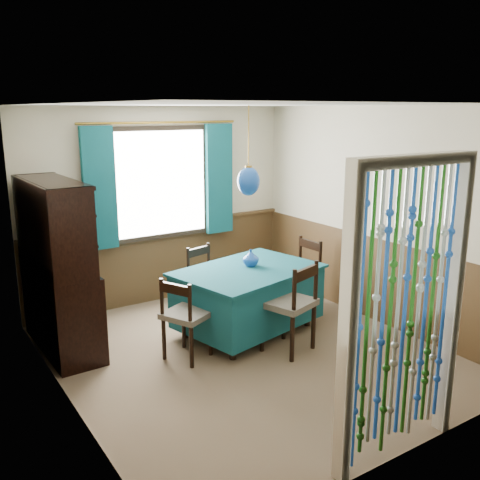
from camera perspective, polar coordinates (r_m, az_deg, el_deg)
floor at (r=5.65m, az=0.78°, el=-11.99°), size 4.00×4.00×0.00m
ceiling at (r=5.09m, az=0.87°, el=14.25°), size 4.00×4.00×0.00m
wall_back at (r=6.94m, az=-8.49°, el=3.61°), size 3.60×0.00×3.60m
wall_front at (r=3.81m, az=18.00°, el=-5.42°), size 3.60×0.00×3.60m
wall_left at (r=4.51m, az=-18.51°, el=-2.50°), size 0.00×4.00×4.00m
wall_right at (r=6.40m, az=14.31°, el=2.46°), size 0.00×4.00×4.00m
wainscot_back at (r=7.10m, az=-8.22°, el=-2.37°), size 3.60×0.00×3.60m
wainscot_front at (r=4.12m, az=17.04°, el=-15.28°), size 3.60×0.00×3.60m
wainscot_left at (r=4.77m, az=-17.63°, el=-11.16°), size 0.00×4.00×4.00m
wainscot_right at (r=6.57m, az=13.84°, el=-3.98°), size 0.00×4.00×4.00m
window at (r=6.85m, az=-8.40°, el=6.02°), size 1.32×0.12×1.42m
doorway at (r=3.91m, az=17.10°, el=-7.96°), size 1.16×0.12×2.18m
dining_table at (r=6.01m, az=0.86°, el=-5.93°), size 1.73×1.37×0.74m
chair_near at (r=5.54m, az=5.46°, el=-6.85°), size 0.59×0.58×0.97m
chair_far at (r=6.53m, az=-3.56°, el=-4.15°), size 0.50×0.49×0.85m
chair_left at (r=5.40m, az=-5.88°, el=-8.05°), size 0.55×0.55×0.86m
chair_right at (r=6.68m, az=6.45°, el=-3.53°), size 0.44×0.46×0.90m
sideboard at (r=5.87m, az=-18.72°, el=-5.29°), size 0.50×1.37×1.78m
pendant_lamp at (r=5.71m, az=0.91°, el=6.33°), size 0.25×0.25×0.94m
vase_table at (r=6.00m, az=1.15°, el=-1.98°), size 0.21×0.21×0.18m
bowl_shelf at (r=5.42m, az=-17.77°, el=0.18°), size 0.24×0.24×0.06m
vase_sideboard at (r=6.02m, az=-19.07°, el=-1.16°), size 0.21×0.21×0.19m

